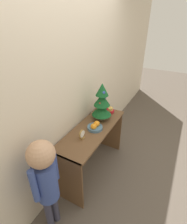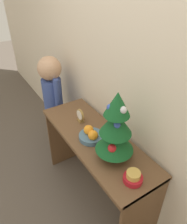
# 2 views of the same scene
# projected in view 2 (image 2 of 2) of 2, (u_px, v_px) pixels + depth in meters

# --- Properties ---
(ground_plane) EXTENTS (12.00, 12.00, 0.00)m
(ground_plane) POSITION_uv_depth(u_px,v_px,m) (76.00, 205.00, 2.12)
(ground_plane) COLOR brown
(back_wall) EXTENTS (7.00, 0.05, 2.50)m
(back_wall) POSITION_uv_depth(u_px,v_px,m) (125.00, 75.00, 1.63)
(back_wall) COLOR beige
(back_wall) RESTS_ON ground_plane
(console_table) EXTENTS (1.22, 0.43, 0.76)m
(console_table) POSITION_uv_depth(u_px,v_px,m) (95.00, 153.00, 1.88)
(console_table) COLOR brown
(console_table) RESTS_ON ground_plane
(mini_tree) EXTENTS (0.27, 0.27, 0.54)m
(mini_tree) POSITION_uv_depth(u_px,v_px,m) (116.00, 129.00, 1.46)
(mini_tree) COLOR #4C3828
(mini_tree) RESTS_ON console_table
(fruit_bowl) EXTENTS (0.20, 0.20, 0.10)m
(fruit_bowl) POSITION_uv_depth(u_px,v_px,m) (91.00, 135.00, 1.75)
(fruit_bowl) COLOR #476B84
(fruit_bowl) RESTS_ON console_table
(singing_bowl) EXTENTS (0.13, 0.13, 0.08)m
(singing_bowl) POSITION_uv_depth(u_px,v_px,m) (133.00, 177.00, 1.41)
(singing_bowl) COLOR #AD1923
(singing_bowl) RESTS_ON console_table
(desk_clock) EXTENTS (0.10, 0.04, 0.12)m
(desk_clock) POSITION_uv_depth(u_px,v_px,m) (80.00, 116.00, 1.93)
(desk_clock) COLOR olive
(desk_clock) RESTS_ON console_table
(child_figure) EXTENTS (0.33, 0.25, 1.17)m
(child_figure) POSITION_uv_depth(u_px,v_px,m) (52.00, 91.00, 2.42)
(child_figure) COLOR #38384C
(child_figure) RESTS_ON ground_plane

